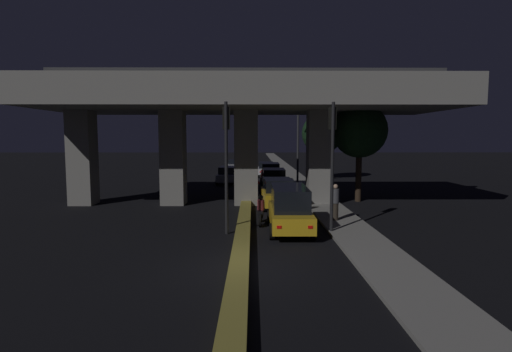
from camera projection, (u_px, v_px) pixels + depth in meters
The scene contains 20 objects.
ground_plane at pixel (240, 269), 12.55m from camera, with size 200.00×200.00×0.00m, color black.
median_divider at pixel (250, 171), 47.37m from camera, with size 0.61×126.00×0.31m, color olive.
sidewalk_right at pixel (295, 178), 40.44m from camera, with size 2.08×126.00×0.13m, color gray.
elevated_overpass at pixel (241, 104), 24.19m from camera, with size 24.12×9.13×8.28m.
traffic_light_left_of_median at pixel (226, 145), 16.82m from camera, with size 0.30×0.49×5.60m.
traffic_light_right_of_median at pixel (332, 145), 16.85m from camera, with size 0.30×0.49×5.59m.
street_lamp at pixel (295, 129), 34.51m from camera, with size 2.07×0.32×8.23m.
car_taxi_yellow_lead at pixel (289, 208), 17.63m from camera, with size 1.89×4.82×1.95m.
car_taxi_yellow_second at pixel (278, 193), 23.47m from camera, with size 2.13×4.18×1.70m.
car_dark_green_third at pixel (274, 180), 30.25m from camera, with size 2.03×4.31×1.76m.
car_dark_red_fourth at pixel (270, 173), 36.17m from camera, with size 1.93×4.83×1.83m.
car_white_fifth at pixel (266, 169), 42.43m from camera, with size 1.95×4.08×1.53m.
car_silver_lead_oncoming at pixel (229, 174), 36.07m from camera, with size 2.07×4.78×1.52m.
car_white_second_oncoming at pixel (236, 166), 46.46m from camera, with size 2.01×4.15×1.56m.
motorcycle_black_filtering_near at pixel (261, 212), 18.89m from camera, with size 0.34×1.79×1.41m.
motorcycle_blue_filtering_mid at pixel (258, 193), 25.36m from camera, with size 0.33×1.89×1.37m.
motorcycle_white_filtering_far at pixel (255, 179), 33.91m from camera, with size 0.33×1.82×1.43m.
pedestrian_on_sidewalk at pixel (335, 202), 19.24m from camera, with size 0.36×0.36×1.76m.
roadside_tree_kerbside_near at pixel (360, 131), 25.40m from camera, with size 3.50×3.50×6.32m.
roadside_tree_kerbside_mid at pixel (322, 134), 38.94m from camera, with size 3.98×3.98×6.53m.
Camera 1 is at (0.43, -12.21, 4.10)m, focal length 28.00 mm.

